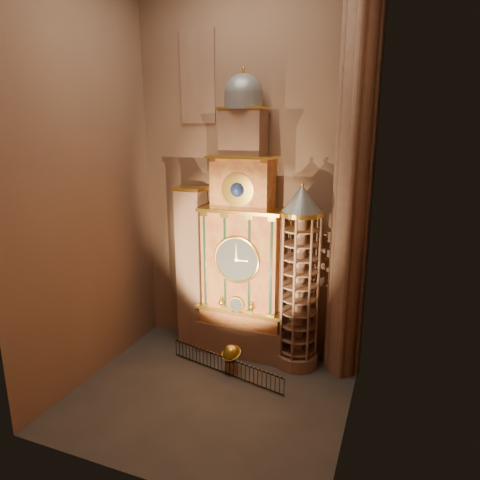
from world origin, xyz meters
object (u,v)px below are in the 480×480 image
at_px(astronomical_clock, 243,249).
at_px(celestial_globe, 231,356).
at_px(iron_railing, 226,366).
at_px(portrait_tower, 192,267).
at_px(stair_turret, 299,280).

relative_size(astronomical_clock, celestial_globe, 9.99).
xyz_separation_m(celestial_globe, iron_railing, (-0.21, -0.35, -0.45)).
xyz_separation_m(portrait_tower, iron_railing, (3.44, -2.86, -4.60)).
height_order(astronomical_clock, celestial_globe, astronomical_clock).
height_order(astronomical_clock, stair_turret, astronomical_clock).
bearing_deg(portrait_tower, celestial_globe, -34.58).
height_order(astronomical_clock, iron_railing, astronomical_clock).
xyz_separation_m(stair_turret, celestial_globe, (-3.26, -2.23, -4.27)).
relative_size(stair_turret, iron_railing, 1.47).
height_order(celestial_globe, iron_railing, celestial_globe).
bearing_deg(stair_turret, astronomical_clock, 175.70).
relative_size(celestial_globe, iron_railing, 0.23).
bearing_deg(stair_turret, iron_railing, -143.36).
height_order(portrait_tower, celestial_globe, portrait_tower).
bearing_deg(iron_railing, stair_turret, 36.64).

